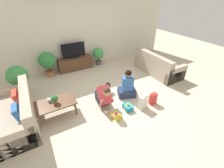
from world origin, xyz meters
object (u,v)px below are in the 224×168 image
object	(u,v)px
mug	(50,100)
tabletop_plant	(55,99)
tv	(74,51)
gift_box_b	(116,116)
person_sitting	(127,87)
gift_box_a	(128,107)
tv_console	(75,63)
person_kneeling	(104,96)
gift_bag_b	(153,99)
coffee_table	(53,104)
potted_plant_back_left	(47,61)
sofa_left	(17,114)
gift_bag_a	(143,102)
sofa_right	(157,66)
potted_plant_corner_left	(18,77)
potted_plant_back_right	(98,54)
dog	(106,88)

from	to	relation	value
mug	tabletop_plant	xyz separation A→B (m)	(0.12, -0.11, 0.08)
tabletop_plant	mug	bearing A→B (deg)	135.79
tv	gift_box_b	xyz separation A→B (m)	(0.04, -3.21, -0.71)
person_sitting	gift_box_b	xyz separation A→B (m)	(-0.77, -0.65, -0.28)
gift_box_a	tv_console	bearing A→B (deg)	98.76
person_kneeling	person_sitting	size ratio (longest dim) A/B	0.89
gift_bag_b	person_sitting	bearing A→B (deg)	122.39
coffee_table	mug	bearing A→B (deg)	122.21
gift_box_a	gift_bag_b	xyz separation A→B (m)	(0.76, -0.14, 0.10)
gift_box_a	mug	size ratio (longest dim) A/B	2.32
potted_plant_back_left	gift_box_b	xyz separation A→B (m)	(1.05, -3.16, -0.52)
person_sitting	sofa_left	bearing A→B (deg)	14.90
tv_console	gift_bag_a	bearing A→B (deg)	-75.20
sofa_right	coffee_table	distance (m)	4.01
coffee_table	potted_plant_corner_left	world-z (taller)	potted_plant_corner_left
sofa_right	mug	distance (m)	4.06
sofa_left	person_sitting	xyz separation A→B (m)	(2.93, -0.34, 0.04)
sofa_left	gift_bag_a	distance (m)	3.16
tv_console	potted_plant_back_left	xyz separation A→B (m)	(-1.02, -0.05, 0.33)
person_sitting	potted_plant_back_right	bearing A→B (deg)	-73.21
coffee_table	potted_plant_back_right	bearing A→B (deg)	44.86
coffee_table	gift_bag_a	world-z (taller)	gift_bag_a
coffee_table	gift_box_b	bearing A→B (deg)	-32.48
sofa_right	potted_plant_back_right	size ratio (longest dim) A/B	2.50
gift_box_a	gift_bag_a	xyz separation A→B (m)	(0.38, -0.15, 0.14)
potted_plant_back_right	sofa_right	bearing A→B (deg)	-47.58
sofa_left	dog	distance (m)	2.42
potted_plant_back_right	tabletop_plant	size ratio (longest dim) A/B	3.33
person_kneeling	person_sitting	bearing A→B (deg)	12.86
sofa_right	mug	size ratio (longest dim) A/B	15.49
tv_console	person_sitting	bearing A→B (deg)	-72.46
sofa_left	coffee_table	bearing A→B (deg)	80.15
gift_box_a	gift_bag_b	distance (m)	0.78
potted_plant_corner_left	tabletop_plant	size ratio (longest dim) A/B	4.40
gift_bag_b	gift_bag_a	bearing A→B (deg)	-178.60
sofa_right	gift_bag_b	size ratio (longest dim) A/B	5.00
gift_box_b	sofa_right	bearing A→B (deg)	26.79
sofa_left	gift_box_a	size ratio (longest dim) A/B	6.66
potted_plant_back_right	person_sitting	bearing A→B (deg)	-94.77
potted_plant_back_right	gift_bag_b	bearing A→B (deg)	-85.97
sofa_right	gift_bag_b	bearing A→B (deg)	133.56
tv_console	gift_box_b	xyz separation A→B (m)	(0.04, -3.21, -0.20)
potted_plant_back_right	tabletop_plant	bearing A→B (deg)	-134.10
potted_plant_back_left	person_sitting	xyz separation A→B (m)	(1.83, -2.51, -0.25)
person_kneeling	gift_box_a	size ratio (longest dim) A/B	2.90
tv_console	mug	world-z (taller)	tv_console
person_sitting	dog	xyz separation A→B (m)	(-0.51, 0.38, -0.12)
gift_box_a	mug	xyz separation A→B (m)	(-1.84, 0.83, 0.38)
sofa_right	person_kneeling	distance (m)	2.81
tv_console	gift_box_a	world-z (taller)	tv_console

